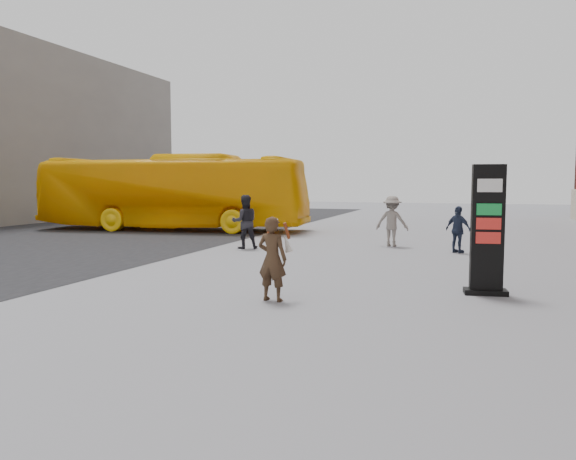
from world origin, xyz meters
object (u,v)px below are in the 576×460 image
(woman, at_px, (272,258))
(pedestrian_b, at_px, (392,221))
(info_pylon, at_px, (487,230))
(pedestrian_a, at_px, (245,222))
(pedestrian_c, at_px, (458,230))
(bus, at_px, (173,193))

(woman, xyz_separation_m, pedestrian_b, (0.96, 9.86, 0.06))
(info_pylon, xyz_separation_m, woman, (-3.93, -1.93, -0.48))
(woman, relative_size, pedestrian_a, 0.89)
(info_pylon, distance_m, pedestrian_a, 9.54)
(info_pylon, distance_m, pedestrian_c, 6.80)
(bus, distance_m, pedestrian_a, 8.34)
(pedestrian_a, bearing_deg, pedestrian_c, 158.99)
(info_pylon, relative_size, pedestrian_b, 1.48)
(woman, xyz_separation_m, bus, (-9.73, 13.34, 0.92))
(pedestrian_a, xyz_separation_m, pedestrian_c, (6.96, 1.06, -0.16))
(info_pylon, relative_size, pedestrian_c, 1.75)
(bus, bearing_deg, pedestrian_c, -115.94)
(pedestrian_a, bearing_deg, woman, 86.44)
(woman, bearing_deg, pedestrian_b, -88.11)
(woman, bearing_deg, bus, -46.46)
(bus, distance_m, pedestrian_b, 11.27)
(woman, xyz_separation_m, pedestrian_a, (-3.73, 7.61, 0.08))
(woman, bearing_deg, pedestrian_c, -102.98)
(pedestrian_b, bearing_deg, pedestrian_c, 158.41)
(info_pylon, bearing_deg, pedestrian_c, 88.88)
(pedestrian_b, bearing_deg, info_pylon, 116.62)
(woman, bearing_deg, pedestrian_a, -56.46)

